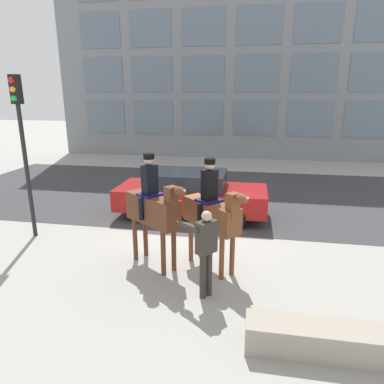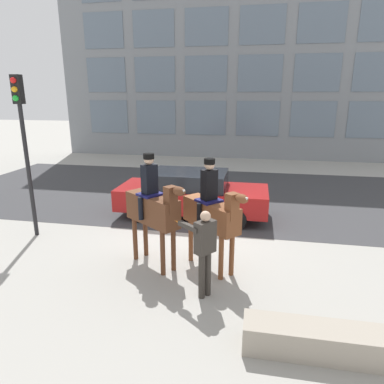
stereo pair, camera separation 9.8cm
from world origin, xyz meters
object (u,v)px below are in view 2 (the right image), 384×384
pedestrian_bystander (204,247)px  mounted_horse_companion (212,212)px  mounted_horse_lead (153,207)px  traffic_light (23,133)px  planter_ledge (332,342)px  street_car_near_lane (192,193)px

pedestrian_bystander → mounted_horse_companion: bearing=-51.1°
mounted_horse_lead → pedestrian_bystander: 1.74m
mounted_horse_companion → pedestrian_bystander: bearing=-46.6°
mounted_horse_lead → pedestrian_bystander: (1.32, -1.07, -0.36)m
traffic_light → planter_ledge: 8.49m
mounted_horse_lead → mounted_horse_companion: 1.32m
mounted_horse_companion → traffic_light: bearing=-147.8°
street_car_near_lane → traffic_light: size_ratio=1.10×
mounted_horse_lead → mounted_horse_companion: size_ratio=1.03×
street_car_near_lane → mounted_horse_companion: bearing=-72.0°
street_car_near_lane → planter_ledge: (3.26, -5.77, -0.53)m
street_car_near_lane → mounted_horse_lead: bearing=-93.7°
mounted_horse_companion → traffic_light: (-5.15, 0.98, 1.54)m
mounted_horse_lead → pedestrian_bystander: size_ratio=1.47×
mounted_horse_lead → street_car_near_lane: mounted_horse_lead is taller
mounted_horse_lead → planter_ledge: bearing=1.7°
planter_ledge → street_car_near_lane: bearing=119.5°
mounted_horse_lead → traffic_light: (-3.83, 1.08, 1.47)m
mounted_horse_lead → street_car_near_lane: bearing=121.7°
pedestrian_bystander → planter_ledge: bearing=-171.6°
mounted_horse_companion → planter_ledge: 3.43m
traffic_light → pedestrian_bystander: bearing=-22.6°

